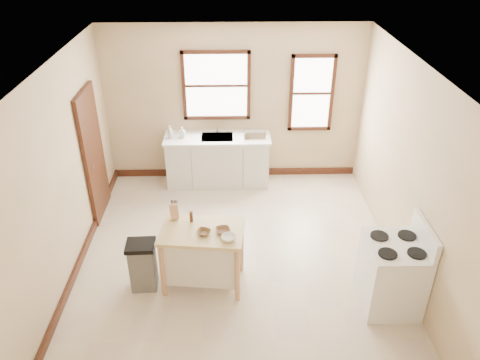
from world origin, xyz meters
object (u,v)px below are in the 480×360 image
soap_bottle_a (170,132)px  bowl_b (223,230)px  pepper_grinder (191,217)px  soap_bottle_b (182,132)px  knife_block (174,211)px  gas_stove (393,266)px  dish_rack (255,134)px  kitchen_island (203,257)px  trash_bin (143,265)px  bowl_a (204,232)px  bowl_c (229,238)px

soap_bottle_a → bowl_b: soap_bottle_a is taller
bowl_b → pepper_grinder: bearing=150.1°
pepper_grinder → soap_bottle_b: bearing=97.3°
knife_block → gas_stove: (2.72, -0.71, -0.37)m
dish_rack → gas_stove: (1.54, -3.07, -0.37)m
knife_block → kitchen_island: bearing=-53.8°
trash_bin → soap_bottle_b: bearing=81.2°
pepper_grinder → trash_bin: 0.90m
dish_rack → bowl_a: (-0.77, -2.72, -0.09)m
soap_bottle_b → knife_block: size_ratio=0.96×
dish_rack → pepper_grinder: (-0.94, -2.45, -0.03)m
trash_bin → dish_rack: bearing=57.8°
pepper_grinder → bowl_a: (0.17, -0.27, -0.05)m
soap_bottle_b → trash_bin: 2.82m
soap_bottle_a → bowl_c: size_ratio=1.23×
kitchen_island → bowl_b: (0.27, -0.04, 0.45)m
bowl_a → knife_block: bearing=138.6°
knife_block → trash_bin: 0.81m
soap_bottle_a → knife_block: size_ratio=1.14×
soap_bottle_a → bowl_c: bearing=-45.8°
soap_bottle_a → gas_stove: size_ratio=0.19×
kitchen_island → knife_block: bearing=149.0°
dish_rack → knife_block: size_ratio=1.96×
soap_bottle_b → bowl_c: bearing=-64.1°
soap_bottle_b → knife_block: (0.08, -2.37, -0.05)m
soap_bottle_b → bowl_c: size_ratio=1.04×
knife_block → bowl_c: 0.86m
soap_bottle_a → knife_block: soap_bottle_a is taller
bowl_c → trash_bin: bearing=172.7°
dish_rack → kitchen_island: bearing=-92.4°
knife_block → gas_stove: size_ratio=0.17×
soap_bottle_a → bowl_b: bearing=-46.0°
soap_bottle_b → knife_block: bearing=-77.6°
soap_bottle_a → kitchen_island: size_ratio=0.22×
knife_block → bowl_a: knife_block is taller
bowl_c → dish_rack: bearing=80.8°
bowl_c → gas_stove: size_ratio=0.16×
kitchen_island → bowl_b: bearing=-2.1°
bowl_a → kitchen_island: bearing=112.0°
soap_bottle_a → knife_block: bearing=-58.1°
bowl_b → gas_stove: (2.08, -0.39, -0.29)m
bowl_a → trash_bin: (-0.81, 0.01, -0.53)m
kitchen_island → pepper_grinder: (-0.14, 0.20, 0.51)m
kitchen_island → trash_bin: size_ratio=1.48×
dish_rack → kitchen_island: dish_rack is taller
dish_rack → kitchen_island: (-0.80, -2.64, -0.54)m
soap_bottle_a → gas_stove: (3.01, -3.07, -0.44)m
kitchen_island → knife_block: knife_block is taller
knife_block → gas_stove: bearing=-31.2°
pepper_grinder → gas_stove: gas_stove is taller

